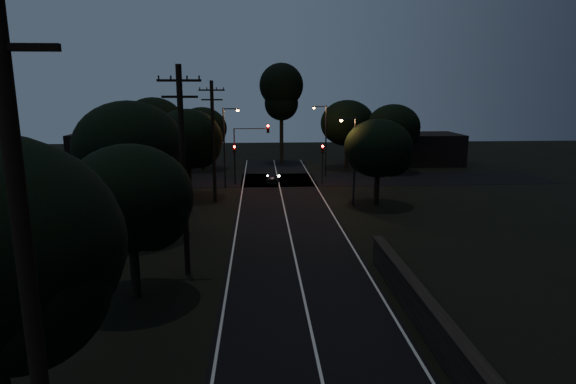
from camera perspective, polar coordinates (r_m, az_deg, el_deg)
road_surface at (r=42.22m, az=-0.58°, el=-1.29°), size 60.00×70.00×0.03m
utility_pole_near at (r=9.51m, az=-28.26°, el=-11.20°), size 2.20×0.30×12.00m
utility_pole_mid at (r=25.53m, az=-12.33°, el=2.72°), size 2.20×0.30×11.00m
utility_pole_far at (r=42.30m, az=-8.85°, el=6.13°), size 2.20×0.30×10.50m
tree_left_b at (r=23.07m, az=-17.79°, el=-0.99°), size 5.80×5.80×7.37m
tree_left_c at (r=33.02m, az=-17.87°, el=4.72°), size 7.19×7.19×9.08m
tree_left_d at (r=44.44m, az=-11.56°, el=5.99°), size 6.37×6.37×8.08m
tree_far_nw at (r=60.35m, az=-9.94°, el=7.33°), size 6.05×6.05×7.66m
tree_far_w at (r=57.11m, az=-15.42°, el=7.66°), size 6.98×6.98×8.91m
tree_far_ne at (r=60.97m, az=7.28°, el=7.97°), size 6.71×6.71×8.49m
tree_far_e at (r=59.23m, az=12.60°, el=7.39°), size 6.35×6.35×8.06m
tree_right_a at (r=41.39m, az=10.95°, el=4.93°), size 5.79×5.79×7.36m
tall_pine at (r=64.97m, az=-0.79°, el=11.84°), size 5.80×5.80×13.18m
building_left at (r=64.89m, az=-19.56°, el=4.69°), size 10.00×8.00×4.40m
building_right at (r=67.11m, az=15.81°, el=4.98°), size 9.00×7.00×4.00m
signal_left at (r=50.43m, az=-6.34°, el=4.11°), size 0.28×0.35×4.10m
signal_right at (r=50.80m, az=4.10°, el=4.21°), size 0.28×0.35×4.10m
signal_mast at (r=50.19m, az=-4.45°, el=5.84°), size 3.70×0.35×6.25m
streetlight_a at (r=48.28m, az=-7.35°, el=5.88°), size 1.66×0.26×8.00m
streetlight_b at (r=54.64m, az=4.32°, el=6.66°), size 1.66×0.26×8.00m
streetlight_c at (r=41.03m, az=7.66°, el=4.38°), size 1.46×0.26×7.50m
car at (r=50.61m, az=-1.85°, el=1.59°), size 1.59×3.37×1.11m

